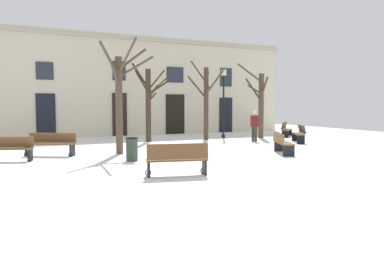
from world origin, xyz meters
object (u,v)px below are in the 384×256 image
litter_bin (132,149)px  bench_facing_shops (299,133)px  bench_back_to_back_left (177,159)px  bench_near_lamp (51,144)px  streetlamp (224,96)px  tree_right_of_center (120,97)px  bench_near_center_tree (6,148)px  person_crossing_plaza (254,125)px  tree_center (149,101)px  tree_foreground (206,101)px  bench_back_to_back_right (283,143)px  bench_by_litter_bin (286,129)px  tree_near_facade (260,102)px

litter_bin → bench_facing_shops: (9.52, 2.47, 0.06)m
bench_back_to_back_left → bench_near_lamp: (-3.10, 5.51, 0.00)m
streetlamp → bench_near_lamp: streetlamp is taller
tree_right_of_center → bench_near_center_tree: 4.47m
streetlamp → person_crossing_plaza: streetlamp is taller
tree_center → person_crossing_plaza: 5.84m
tree_foreground → litter_bin: bearing=-134.4°
tree_right_of_center → tree_center: size_ratio=1.05×
tree_right_of_center → tree_foreground: 6.83m
tree_center → bench_near_lamp: tree_center is taller
bench_near_center_tree → person_crossing_plaza: (11.75, 2.30, 0.45)m
streetlamp → tree_right_of_center: bearing=-148.3°
bench_back_to_back_right → bench_by_litter_bin: bearing=-15.5°
bench_near_lamp → tree_center: bearing=63.5°
tree_foreground → person_crossing_plaza: tree_foreground is taller
tree_right_of_center → bench_by_litter_bin: bearing=18.3°
litter_bin → bench_back_to_back_right: size_ratio=0.49×
bench_back_to_back_right → bench_back_to_back_left: bearing=137.8°
tree_center → bench_near_lamp: size_ratio=2.23×
tree_center → bench_back_to_back_right: bearing=-62.1°
tree_near_facade → person_crossing_plaza: bearing=-132.7°
bench_by_litter_bin → tree_center: bearing=133.4°
tree_center → bench_back_to_back_left: (-1.89, -9.13, -1.70)m
person_crossing_plaza → bench_facing_shops: bearing=27.3°
litter_bin → bench_facing_shops: bench_facing_shops is taller
tree_right_of_center → bench_back_to_back_right: bearing=-23.4°
tree_foreground → bench_by_litter_bin: (5.51, -0.16, -1.75)m
tree_foreground → bench_near_lamp: bearing=-158.1°
bench_by_litter_bin → tree_foreground: bearing=134.8°
litter_bin → bench_near_lamp: 3.56m
tree_right_of_center → bench_by_litter_bin: (11.15, 3.69, -1.81)m
bench_near_lamp → bench_facing_shops: bearing=27.7°
tree_right_of_center → bench_by_litter_bin: 11.89m
tree_near_facade → litter_bin: (-9.12, -5.47, -1.71)m
tree_right_of_center → bench_near_center_tree: (-4.07, -0.30, -1.82)m
bench_near_center_tree → bench_back_to_back_right: bearing=2.4°
bench_near_center_tree → bench_back_to_back_left: bearing=-30.4°
litter_bin → bench_back_to_back_left: bench_back_to_back_left is taller
bench_by_litter_bin → bench_back_to_back_right: bench_by_litter_bin is taller
bench_facing_shops → tree_near_facade: bearing=-142.1°
bench_by_litter_bin → bench_near_lamp: size_ratio=0.89×
tree_near_facade → bench_near_center_tree: bearing=-163.8°
person_crossing_plaza → bench_near_lamp: bearing=-105.9°
bench_near_center_tree → bench_facing_shops: bench_facing_shops is taller
tree_center → bench_facing_shops: (7.10, -3.61, -1.69)m
tree_center → streetlamp: size_ratio=1.02×
tree_right_of_center → litter_bin: bearing=-90.5°
tree_near_facade → tree_center: bearing=174.8°
bench_by_litter_bin → person_crossing_plaza: 3.88m
bench_by_litter_bin → person_crossing_plaza: person_crossing_plaza is taller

